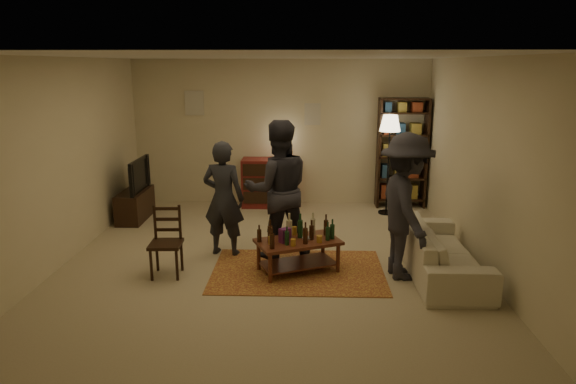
{
  "coord_description": "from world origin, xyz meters",
  "views": [
    {
      "loc": [
        0.46,
        -6.61,
        2.61
      ],
      "look_at": [
        0.24,
        0.1,
        0.93
      ],
      "focal_mm": 32.0,
      "sensor_mm": 36.0,
      "label": 1
    }
  ],
  "objects_px": {
    "dining_chair": "(166,239)",
    "person_left": "(224,199)",
    "dresser": "(270,181)",
    "sofa": "(441,250)",
    "coffee_table": "(298,243)",
    "bookshelf": "(402,152)",
    "person_by_sofa": "(406,207)",
    "tv_stand": "(135,197)",
    "floor_lamp": "(390,130)",
    "person_right": "(278,190)"
  },
  "relations": [
    {
      "from": "dresser",
      "to": "bookshelf",
      "type": "xyz_separation_m",
      "value": [
        2.44,
        0.07,
        0.56
      ]
    },
    {
      "from": "dining_chair",
      "to": "tv_stand",
      "type": "distance_m",
      "value": 2.63
    },
    {
      "from": "dining_chair",
      "to": "person_left",
      "type": "xyz_separation_m",
      "value": [
        0.62,
        0.74,
        0.33
      ]
    },
    {
      "from": "dining_chair",
      "to": "bookshelf",
      "type": "height_order",
      "value": "bookshelf"
    },
    {
      "from": "dining_chair",
      "to": "tv_stand",
      "type": "bearing_deg",
      "value": 113.83
    },
    {
      "from": "person_by_sofa",
      "to": "tv_stand",
      "type": "bearing_deg",
      "value": 53.79
    },
    {
      "from": "coffee_table",
      "to": "person_by_sofa",
      "type": "relative_size",
      "value": 0.65
    },
    {
      "from": "floor_lamp",
      "to": "person_left",
      "type": "relative_size",
      "value": 1.09
    },
    {
      "from": "person_right",
      "to": "person_by_sofa",
      "type": "bearing_deg",
      "value": 145.63
    },
    {
      "from": "bookshelf",
      "to": "person_right",
      "type": "bearing_deg",
      "value": -128.88
    },
    {
      "from": "floor_lamp",
      "to": "person_left",
      "type": "height_order",
      "value": "floor_lamp"
    },
    {
      "from": "dresser",
      "to": "floor_lamp",
      "type": "bearing_deg",
      "value": -11.19
    },
    {
      "from": "dresser",
      "to": "person_left",
      "type": "relative_size",
      "value": 0.85
    },
    {
      "from": "sofa",
      "to": "dresser",
      "type": "bearing_deg",
      "value": 37.54
    },
    {
      "from": "sofa",
      "to": "dining_chair",
      "type": "bearing_deg",
      "value": 92.44
    },
    {
      "from": "tv_stand",
      "to": "floor_lamp",
      "type": "relative_size",
      "value": 0.6
    },
    {
      "from": "person_left",
      "to": "sofa",
      "type": "bearing_deg",
      "value": -179.95
    },
    {
      "from": "person_by_sofa",
      "to": "dresser",
      "type": "bearing_deg",
      "value": 23.38
    },
    {
      "from": "tv_stand",
      "to": "person_right",
      "type": "xyz_separation_m",
      "value": [
        2.55,
        -1.67,
        0.56
      ]
    },
    {
      "from": "floor_lamp",
      "to": "sofa",
      "type": "relative_size",
      "value": 0.84
    },
    {
      "from": "dining_chair",
      "to": "bookshelf",
      "type": "distance_m",
      "value": 4.87
    },
    {
      "from": "person_left",
      "to": "person_by_sofa",
      "type": "relative_size",
      "value": 0.88
    },
    {
      "from": "dining_chair",
      "to": "tv_stand",
      "type": "xyz_separation_m",
      "value": [
        -1.17,
        2.35,
        -0.08
      ]
    },
    {
      "from": "floor_lamp",
      "to": "person_right",
      "type": "distance_m",
      "value": 2.89
    },
    {
      "from": "floor_lamp",
      "to": "person_by_sofa",
      "type": "relative_size",
      "value": 0.97
    },
    {
      "from": "dresser",
      "to": "person_right",
      "type": "relative_size",
      "value": 0.72
    },
    {
      "from": "tv_stand",
      "to": "coffee_table",
      "type": "bearing_deg",
      "value": -38.17
    },
    {
      "from": "dresser",
      "to": "sofa",
      "type": "distance_m",
      "value": 3.93
    },
    {
      "from": "floor_lamp",
      "to": "person_right",
      "type": "height_order",
      "value": "person_right"
    },
    {
      "from": "sofa",
      "to": "tv_stand",
      "type": "bearing_deg",
      "value": 64.66
    },
    {
      "from": "person_left",
      "to": "floor_lamp",
      "type": "bearing_deg",
      "value": -129.09
    },
    {
      "from": "person_left",
      "to": "person_right",
      "type": "bearing_deg",
      "value": -173.19
    },
    {
      "from": "dining_chair",
      "to": "person_right",
      "type": "relative_size",
      "value": 0.47
    },
    {
      "from": "bookshelf",
      "to": "person_by_sofa",
      "type": "xyz_separation_m",
      "value": [
        -0.55,
        -3.3,
        -0.13
      ]
    },
    {
      "from": "coffee_table",
      "to": "bookshelf",
      "type": "height_order",
      "value": "bookshelf"
    },
    {
      "from": "dresser",
      "to": "bookshelf",
      "type": "bearing_deg",
      "value": 1.57
    },
    {
      "from": "sofa",
      "to": "person_right",
      "type": "height_order",
      "value": "person_right"
    },
    {
      "from": "coffee_table",
      "to": "dining_chair",
      "type": "height_order",
      "value": "dining_chair"
    },
    {
      "from": "coffee_table",
      "to": "floor_lamp",
      "type": "xyz_separation_m",
      "value": [
        1.55,
        2.72,
        1.11
      ]
    },
    {
      "from": "bookshelf",
      "to": "person_right",
      "type": "distance_m",
      "value": 3.41
    },
    {
      "from": "dining_chair",
      "to": "person_by_sofa",
      "type": "xyz_separation_m",
      "value": [
        2.97,
        0.02,
        0.44
      ]
    },
    {
      "from": "tv_stand",
      "to": "sofa",
      "type": "relative_size",
      "value": 0.51
    },
    {
      "from": "person_left",
      "to": "person_by_sofa",
      "type": "xyz_separation_m",
      "value": [
        2.35,
        -0.71,
        0.1
      ]
    },
    {
      "from": "tv_stand",
      "to": "dresser",
      "type": "distance_m",
      "value": 2.43
    },
    {
      "from": "coffee_table",
      "to": "person_left",
      "type": "xyz_separation_m",
      "value": [
        -1.03,
        0.61,
        0.42
      ]
    },
    {
      "from": "coffee_table",
      "to": "sofa",
      "type": "height_order",
      "value": "coffee_table"
    },
    {
      "from": "dresser",
      "to": "person_by_sofa",
      "type": "distance_m",
      "value": 3.77
    },
    {
      "from": "coffee_table",
      "to": "person_by_sofa",
      "type": "xyz_separation_m",
      "value": [
        1.32,
        -0.1,
        0.52
      ]
    },
    {
      "from": "coffee_table",
      "to": "person_right",
      "type": "height_order",
      "value": "person_right"
    },
    {
      "from": "coffee_table",
      "to": "bookshelf",
      "type": "relative_size",
      "value": 0.59
    }
  ]
}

